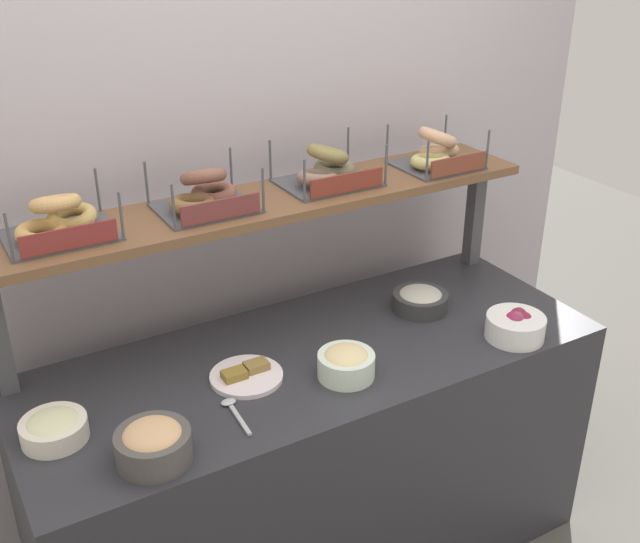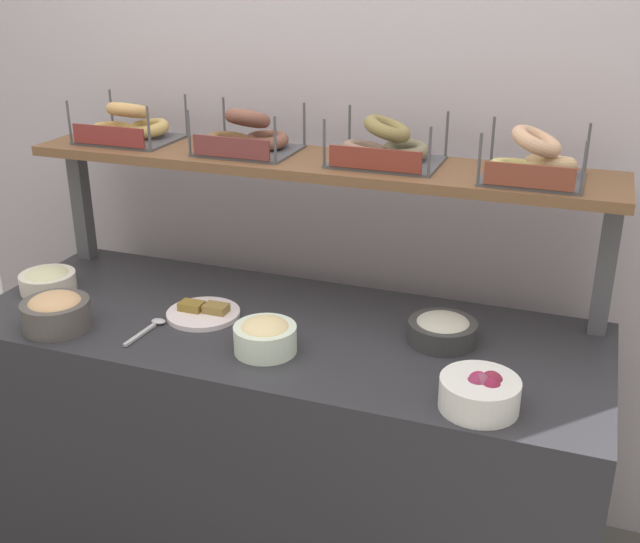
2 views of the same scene
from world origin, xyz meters
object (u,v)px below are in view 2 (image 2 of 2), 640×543
object	(u,v)px
bowl_beet_salad	(480,392)
bowl_tuna_salad	(442,329)
bowl_egg_salad	(265,336)
bowl_hummus	(56,311)
bagel_basket_cinnamon_raisin	(247,137)
serving_plate_white	(203,313)
serving_spoon_near_plate	(150,327)
bagel_basket_poppy	(386,147)
bagel_basket_plain	(533,162)
bagel_basket_sesame	(129,127)
bowl_potato_salad	(48,280)

from	to	relation	value
bowl_beet_salad	bowl_tuna_salad	size ratio (longest dim) A/B	1.00
bowl_beet_salad	bowl_egg_salad	size ratio (longest dim) A/B	1.11
bowl_hummus	bagel_basket_cinnamon_raisin	world-z (taller)	bagel_basket_cinnamon_raisin
bowl_hummus	serving_plate_white	bearing A→B (deg)	31.01
serving_spoon_near_plate	bagel_basket_poppy	world-z (taller)	bagel_basket_poppy
bowl_beet_salad	bagel_basket_plain	world-z (taller)	bagel_basket_plain
bagel_basket_plain	bowl_egg_salad	bearing A→B (deg)	-146.54
serving_spoon_near_plate	bagel_basket_poppy	bearing A→B (deg)	37.98
bagel_basket_poppy	bagel_basket_sesame	bearing A→B (deg)	179.96
bowl_egg_salad	bagel_basket_cinnamon_raisin	size ratio (longest dim) A/B	0.59
bowl_hummus	bowl_egg_salad	world-z (taller)	bowl_hummus
serving_plate_white	bagel_basket_cinnamon_raisin	size ratio (longest dim) A/B	0.75
serving_spoon_near_plate	bowl_beet_salad	bearing A→B (deg)	-5.47
bowl_hummus	bagel_basket_cinnamon_raisin	bearing A→B (deg)	53.33
bowl_hummus	bowl_potato_salad	distance (m)	0.29
bowl_tuna_salad	bowl_egg_salad	world-z (taller)	bowl_egg_salad
bagel_basket_poppy	bagel_basket_cinnamon_raisin	bearing A→B (deg)	-178.68
bowl_tuna_salad	bowl_egg_salad	xyz separation A→B (m)	(-0.44, -0.22, 0.01)
serving_plate_white	bagel_basket_cinnamon_raisin	bearing A→B (deg)	85.47
bowl_tuna_salad	bowl_beet_salad	bearing A→B (deg)	-63.43
bowl_hummus	bagel_basket_plain	size ratio (longest dim) A/B	0.72
bowl_potato_salad	serving_plate_white	bearing A→B (deg)	0.23
bowl_hummus	bagel_basket_poppy	distance (m)	1.05
serving_spoon_near_plate	bagel_basket_sesame	world-z (taller)	bagel_basket_sesame
bowl_beet_salad	bagel_basket_poppy	bearing A→B (deg)	126.55
bowl_hummus	serving_spoon_near_plate	size ratio (longest dim) A/B	1.09
bagel_basket_sesame	bowl_tuna_salad	bearing A→B (deg)	-11.50
bowl_tuna_salad	serving_plate_white	bearing A→B (deg)	-173.35
bowl_hummus	bowl_tuna_salad	distance (m)	1.09
bowl_beet_salad	serving_plate_white	distance (m)	0.88
bowl_egg_salad	bowl_tuna_salad	bearing A→B (deg)	26.60
serving_plate_white	bagel_basket_sesame	bearing A→B (deg)	143.03
serving_spoon_near_plate	bowl_potato_salad	bearing A→B (deg)	164.09
bowl_hummus	bagel_basket_cinnamon_raisin	distance (m)	0.76
bowl_beet_salad	bowl_potato_salad	distance (m)	1.42
bowl_egg_salad	serving_plate_white	size ratio (longest dim) A/B	0.78
bowl_tuna_salad	serving_spoon_near_plate	size ratio (longest dim) A/B	1.08
bowl_beet_salad	serving_spoon_near_plate	xyz separation A→B (m)	(-0.95, 0.09, -0.04)
serving_plate_white	bowl_tuna_salad	bearing A→B (deg)	6.65
bowl_beet_salad	bagel_basket_sesame	distance (m)	1.43
serving_spoon_near_plate	bagel_basket_cinnamon_raisin	size ratio (longest dim) A/B	0.61
bagel_basket_plain	bowl_hummus	bearing A→B (deg)	-158.59
bowl_hummus	serving_plate_white	size ratio (longest dim) A/B	0.89
bowl_hummus	bagel_basket_sesame	xyz separation A→B (m)	(-0.05, 0.52, 0.42)
serving_spoon_near_plate	bagel_basket_plain	xyz separation A→B (m)	(0.98, 0.40, 0.47)
bowl_tuna_salad	serving_spoon_near_plate	bearing A→B (deg)	-165.09
bowl_egg_salad	bowl_potato_salad	world-z (taller)	bowl_egg_salad
bowl_hummus	bowl_tuna_salad	size ratio (longest dim) A/B	1.01
bagel_basket_cinnamon_raisin	bagel_basket_plain	xyz separation A→B (m)	(0.85, -0.03, 0.00)
bowl_beet_salad	bagel_basket_plain	size ratio (longest dim) A/B	0.71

